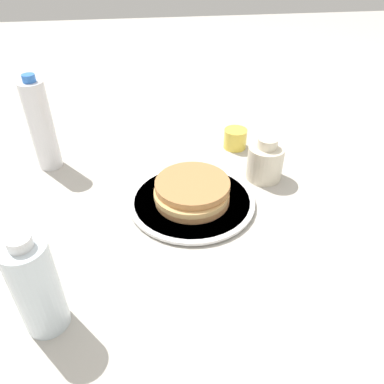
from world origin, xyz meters
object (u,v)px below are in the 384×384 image
object	(u,v)px
water_bottle_mid	(41,126)
pancake_stack	(192,192)
water_bottle_near	(36,287)
plate	(192,201)
juice_glass	(235,139)
cream_jug	(265,161)

from	to	relation	value
water_bottle_mid	pancake_stack	bearing A→B (deg)	-31.41
water_bottle_near	water_bottle_mid	world-z (taller)	water_bottle_mid
plate	water_bottle_near	size ratio (longest dim) A/B	1.53
pancake_stack	juice_glass	xyz separation A→B (m)	(0.16, 0.25, -0.01)
pancake_stack	juice_glass	size ratio (longest dim) A/B	2.80
pancake_stack	water_bottle_near	size ratio (longest dim) A/B	0.95
cream_jug	water_bottle_near	bearing A→B (deg)	-142.38
juice_glass	cream_jug	bearing A→B (deg)	-76.71
water_bottle_mid	water_bottle_near	bearing A→B (deg)	-81.35
plate	water_bottle_mid	bearing A→B (deg)	148.81
pancake_stack	water_bottle_mid	xyz separation A→B (m)	(-0.36, 0.22, 0.08)
pancake_stack	cream_jug	bearing A→B (deg)	23.35
water_bottle_mid	juice_glass	bearing A→B (deg)	3.29
cream_jug	water_bottle_near	xyz separation A→B (m)	(-0.48, -0.37, 0.04)
plate	pancake_stack	distance (m)	0.03
cream_jug	water_bottle_mid	bearing A→B (deg)	166.57
water_bottle_near	pancake_stack	bearing A→B (deg)	45.28
plate	cream_jug	bearing A→B (deg)	22.89
plate	cream_jug	size ratio (longest dim) A/B	2.61
plate	water_bottle_near	xyz separation A→B (m)	(-0.28, -0.29, 0.08)
water_bottle_mid	cream_jug	bearing A→B (deg)	-13.43
pancake_stack	cream_jug	distance (m)	0.22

